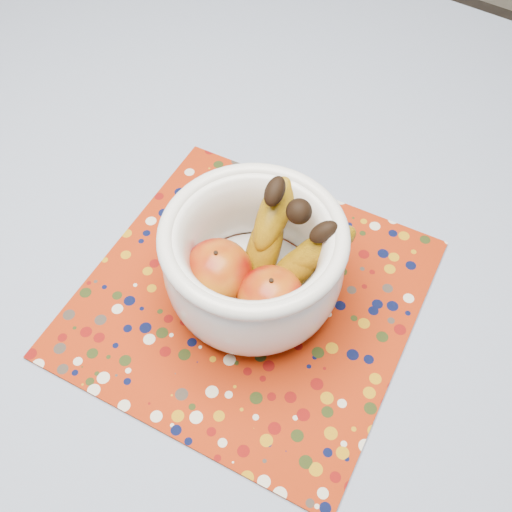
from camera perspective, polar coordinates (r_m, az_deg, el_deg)
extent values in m
plane|color=#2D2826|center=(1.49, -1.65, -14.88)|extent=(4.00, 4.00, 0.00)
cube|color=brown|center=(0.85, -2.80, 2.59)|extent=(1.20, 1.20, 0.04)
cylinder|color=brown|center=(1.64, -6.82, 14.85)|extent=(0.06, 0.06, 0.71)
cube|color=#6579A8|center=(0.83, -2.87, 3.65)|extent=(1.32, 1.32, 0.01)
cube|color=#962308|center=(0.75, -0.64, -3.91)|extent=(0.43, 0.43, 0.00)
cylinder|color=white|center=(0.74, -0.21, -3.33)|extent=(0.11, 0.11, 0.01)
cylinder|color=white|center=(0.73, -0.22, -2.89)|extent=(0.15, 0.15, 0.01)
torus|color=white|center=(0.65, -0.25, 1.97)|extent=(0.21, 0.21, 0.02)
ellipsoid|color=#760604|center=(0.69, -3.68, -1.50)|extent=(0.08, 0.08, 0.07)
ellipsoid|color=#760604|center=(0.68, 1.40, -3.98)|extent=(0.08, 0.08, 0.07)
sphere|color=black|center=(0.66, 4.11, 4.26)|extent=(0.03, 0.03, 0.03)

